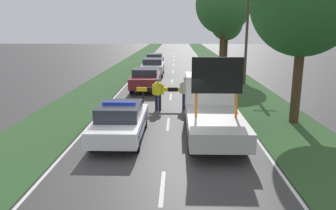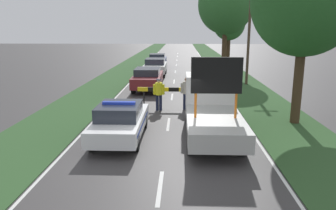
# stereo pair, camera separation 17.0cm
# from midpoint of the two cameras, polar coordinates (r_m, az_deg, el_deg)

# --- Properties ---
(ground_plane) EXTENTS (160.00, 160.00, 0.00)m
(ground_plane) POSITION_cam_midpoint_polar(r_m,az_deg,el_deg) (12.11, -0.74, -7.30)
(ground_plane) COLOR #3D3A3A
(lane_markings) EXTENTS (7.14, 65.26, 0.01)m
(lane_markings) POSITION_cam_midpoint_polar(r_m,az_deg,el_deg) (27.75, 0.57, 4.46)
(lane_markings) COLOR silver
(lane_markings) RESTS_ON ground
(grass_verge_left) EXTENTS (3.29, 120.00, 0.03)m
(grass_verge_left) POSITION_cam_midpoint_polar(r_m,az_deg,el_deg) (32.13, -8.79, 5.53)
(grass_verge_left) COLOR #2D5128
(grass_verge_left) RESTS_ON ground
(grass_verge_right) EXTENTS (3.29, 120.00, 0.03)m
(grass_verge_right) POSITION_cam_midpoint_polar(r_m,az_deg,el_deg) (31.98, 10.21, 5.44)
(grass_verge_right) COLOR #2D5128
(grass_verge_right) RESTS_ON ground
(police_car) EXTENTS (1.80, 4.50, 1.51)m
(police_car) POSITION_cam_midpoint_polar(r_m,az_deg,el_deg) (12.92, -8.65, -2.75)
(police_car) COLOR white
(police_car) RESTS_ON ground
(work_truck) EXTENTS (2.06, 5.94, 3.26)m
(work_truck) POSITION_cam_midpoint_polar(r_m,az_deg,el_deg) (13.63, 7.18, -0.29)
(work_truck) COLOR white
(work_truck) RESTS_ON ground
(road_barrier) EXTENTS (3.37, 0.08, 1.13)m
(road_barrier) POSITION_cam_midpoint_polar(r_m,az_deg,el_deg) (17.71, -0.34, 2.50)
(road_barrier) COLOR black
(road_barrier) RESTS_ON ground
(police_officer) EXTENTS (0.61, 0.39, 1.69)m
(police_officer) POSITION_cam_midpoint_polar(r_m,az_deg,el_deg) (17.16, -2.04, 2.34)
(police_officer) COLOR #191E38
(police_officer) RESTS_ON ground
(pedestrian_civilian) EXTENTS (0.62, 0.40, 1.73)m
(pedestrian_civilian) POSITION_cam_midpoint_polar(r_m,az_deg,el_deg) (17.36, 2.79, 2.51)
(pedestrian_civilian) COLOR #191E38
(pedestrian_civilian) RESTS_ON ground
(traffic_cone_near_police) EXTENTS (0.40, 0.40, 0.55)m
(traffic_cone_near_police) POSITION_cam_midpoint_polar(r_m,az_deg,el_deg) (16.84, -8.21, -0.54)
(traffic_cone_near_police) COLOR black
(traffic_cone_near_police) RESTS_ON ground
(traffic_cone_centre_front) EXTENTS (0.35, 0.35, 0.49)m
(traffic_cone_centre_front) POSITION_cam_midpoint_polar(r_m,az_deg,el_deg) (18.31, -6.92, 0.51)
(traffic_cone_centre_front) COLOR black
(traffic_cone_centre_front) RESTS_ON ground
(traffic_cone_near_truck) EXTENTS (0.51, 0.51, 0.70)m
(traffic_cone_near_truck) POSITION_cam_midpoint_polar(r_m,az_deg,el_deg) (15.46, -5.38, -1.44)
(traffic_cone_near_truck) COLOR black
(traffic_cone_near_truck) RESTS_ON ground
(queued_car_wagon_maroon) EXTENTS (1.89, 4.67, 1.55)m
(queued_car_wagon_maroon) POSITION_cam_midpoint_polar(r_m,az_deg,el_deg) (22.98, -4.06, 4.65)
(queued_car_wagon_maroon) COLOR maroon
(queued_car_wagon_maroon) RESTS_ON ground
(queued_car_van_white) EXTENTS (1.91, 4.64, 1.56)m
(queued_car_van_white) POSITION_cam_midpoint_polar(r_m,az_deg,el_deg) (30.16, -2.79, 6.73)
(queued_car_van_white) COLOR silver
(queued_car_van_white) RESTS_ON ground
(queued_car_hatch_blue) EXTENTS (1.82, 4.19, 1.51)m
(queued_car_hatch_blue) POSITION_cam_midpoint_polar(r_m,az_deg,el_deg) (36.26, -2.44, 7.78)
(queued_car_hatch_blue) COLOR navy
(queued_car_hatch_blue) RESTS_ON ground
(roadside_tree_near_left) EXTENTS (2.85, 2.85, 6.15)m
(roadside_tree_near_left) POSITION_cam_midpoint_polar(r_m,az_deg,el_deg) (30.59, 10.00, 13.72)
(roadside_tree_near_left) COLOR #42301E
(roadside_tree_near_left) RESTS_ON ground
(roadside_tree_near_right) EXTENTS (4.59, 4.59, 7.85)m
(roadside_tree_near_right) POSITION_cam_midpoint_polar(r_m,az_deg,el_deg) (15.64, 22.39, 16.56)
(roadside_tree_near_right) COLOR #42301E
(roadside_tree_near_right) RESTS_ON ground
(roadside_tree_mid_left) EXTENTS (4.78, 4.78, 8.73)m
(roadside_tree_mid_left) POSITION_cam_midpoint_polar(r_m,az_deg,el_deg) (29.82, 9.46, 16.83)
(roadside_tree_mid_left) COLOR #42301E
(roadside_tree_mid_left) RESTS_ON ground
(utility_pole) EXTENTS (1.20, 0.20, 7.23)m
(utility_pole) POSITION_cam_midpoint_polar(r_m,az_deg,el_deg) (25.67, 13.35, 11.75)
(utility_pole) COLOR #473828
(utility_pole) RESTS_ON ground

